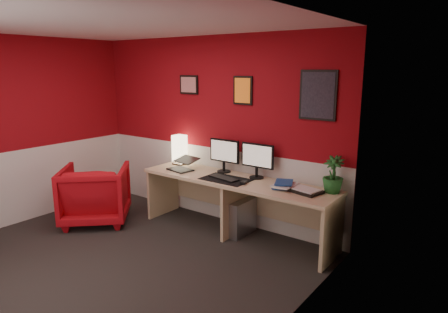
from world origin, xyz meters
The scene contains 26 objects.
ground centered at (0.00, 0.00, 0.00)m, with size 4.00×3.50×0.01m, color black.
ceiling centered at (0.00, 0.00, 2.50)m, with size 4.00×3.50×0.01m, color white.
wall_back centered at (0.00, 1.75, 1.25)m, with size 4.00×0.01×2.50m, color maroon.
wall_left centered at (-2.00, 0.00, 1.25)m, with size 0.01×3.50×2.50m, color maroon.
wall_right centered at (2.00, 0.00, 1.25)m, with size 0.01×3.50×2.50m, color maroon.
wainscot_back centered at (0.00, 1.75, 0.50)m, with size 4.00×0.01×1.00m, color silver.
wainscot_left centered at (-2.00, 0.00, 0.50)m, with size 0.01×3.50×1.00m, color silver.
wainscot_right centered at (2.00, 0.00, 0.50)m, with size 0.01×3.50×1.00m, color silver.
desk centered at (0.63, 1.41, 0.36)m, with size 2.60×0.65×0.73m, color #CEB884.
shoji_lamp centered at (-0.46, 1.58, 0.93)m, with size 0.16×0.16×0.40m, color #FFE5B2.
laptop centered at (-0.22, 1.33, 0.84)m, with size 0.33×0.23×0.22m, color black.
monitor_left centered at (0.31, 1.60, 1.02)m, with size 0.45×0.06×0.58m, color black.
monitor_right centered at (0.81, 1.61, 1.02)m, with size 0.45×0.06×0.58m, color black.
desk_mat centered at (0.54, 1.32, 0.73)m, with size 0.60×0.38×0.01m, color black.
keyboard centered at (0.51, 1.32, 0.74)m, with size 0.42×0.14×0.02m, color black.
mouse centered at (0.83, 1.29, 0.75)m, with size 0.06×0.10×0.03m, color black.
book_bottom centered at (1.17, 1.41, 0.74)m, with size 0.21×0.28×0.03m, color #1E468D.
book_middle centered at (1.20, 1.42, 0.77)m, with size 0.23×0.31×0.02m, color silver.
book_top centered at (1.20, 1.39, 0.79)m, with size 0.20×0.27×0.03m, color #1E468D.
zen_tray centered at (1.56, 1.42, 0.74)m, with size 0.35×0.25×0.03m, color black.
potted_plant centered at (1.80, 1.59, 0.94)m, with size 0.23×0.23×0.41m, color #19591E.
pc_tower centered at (0.67, 1.46, 0.23)m, with size 0.20×0.45×0.45m, color #99999E.
armchair centered at (-1.17, 0.64, 0.39)m, with size 0.84×0.87×0.79m, color #AF0911.
art_left centered at (-0.40, 1.74, 1.85)m, with size 0.32×0.02×0.26m, color red.
art_center centered at (0.51, 1.74, 1.80)m, with size 0.28×0.02×0.36m, color orange.
art_right centered at (1.52, 1.74, 1.78)m, with size 0.44×0.02×0.56m, color black.
Camera 1 is at (3.36, -2.54, 2.08)m, focal length 32.17 mm.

